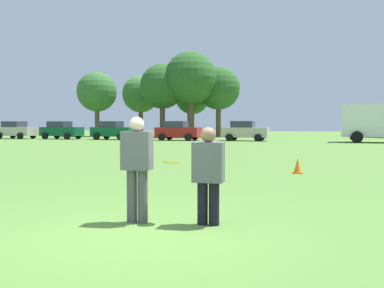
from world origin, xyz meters
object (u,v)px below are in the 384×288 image
frisbee (172,163)px  traffic_cone (298,166)px  parked_car_mid_right (178,131)px  parked_car_near_left (16,130)px  player_defender (208,171)px  player_thrower (137,163)px  parked_car_center (113,130)px  parked_car_mid_left (61,130)px  parked_car_near_right (245,131)px

frisbee → traffic_cone: 7.78m
parked_car_mid_right → parked_car_near_left: bearing=178.9°
player_defender → player_thrower: bearing=-174.9°
player_thrower → parked_car_center: bearing=114.6°
player_thrower → player_defender: size_ratio=1.11×
parked_car_near_left → parked_car_mid_left: (5.12, 0.29, 0.00)m
parked_car_mid_left → parked_car_mid_right: size_ratio=1.00×
parked_car_mid_left → player_thrower: bearing=-57.9°
frisbee → parked_car_mid_left: bearing=122.9°
traffic_cone → parked_car_near_left: (-28.66, 25.64, 0.69)m
parked_car_near_left → parked_car_mid_left: same height
player_defender → parked_car_mid_right: (-9.58, 32.83, 0.08)m
frisbee → traffic_cone: bearing=75.4°
parked_car_near_left → parked_car_mid_left: bearing=3.2°
player_thrower → frisbee: bearing=13.1°
parked_car_center → parked_car_mid_right: size_ratio=1.00×
frisbee → parked_car_near_left: parked_car_near_left is taller
player_thrower → parked_car_near_left: parked_car_near_left is taller
parked_car_near_left → parked_car_mid_right: same height
traffic_cone → parked_car_center: (-17.73, 25.65, 0.69)m
parked_car_mid_right → parked_car_near_right: same height
traffic_cone → parked_car_mid_left: (-23.55, 25.93, 0.69)m
player_defender → parked_car_mid_right: 34.20m
parked_car_mid_left → parked_car_near_right: bearing=-0.7°
frisbee → parked_car_center: parked_car_center is taller
player_thrower → player_defender: 1.14m
parked_car_mid_left → parked_car_center: 5.82m
parked_car_near_left → parked_car_mid_right: (17.72, -0.33, 0.00)m
player_defender → frisbee: 0.60m
frisbee → parked_car_center: (-15.78, 33.15, -0.03)m
player_defender → parked_car_mid_right: bearing=106.3°
player_defender → parked_car_near_right: size_ratio=0.35×
traffic_cone → parked_car_near_left: bearing=138.2°
parked_car_near_right → player_defender: bearing=-84.3°
parked_car_mid_right → parked_car_mid_left: bearing=177.2°
player_defender → parked_car_near_right: 33.39m
player_thrower → traffic_cone: bearing=71.9°
frisbee → parked_car_mid_left: (-21.59, 33.43, -0.03)m
player_thrower → player_defender: player_thrower is taller
traffic_cone → parked_car_near_right: (-4.66, 25.70, 0.69)m
parked_car_near_left → parked_car_center: (10.93, 0.01, 0.00)m
player_thrower → frisbee: player_thrower is taller
parked_car_near_left → parked_car_mid_right: 17.72m
player_defender → traffic_cone: bearing=79.7°
parked_car_mid_left → parked_car_center: size_ratio=1.00×
parked_car_near_left → parked_car_center: bearing=0.1°
parked_car_mid_left → frisbee: bearing=-57.1°
parked_car_center → parked_car_near_left: bearing=-179.9°
traffic_cone → parked_car_near_right: bearing=100.3°
parked_car_mid_right → parked_car_near_right: (6.29, 0.40, 0.00)m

